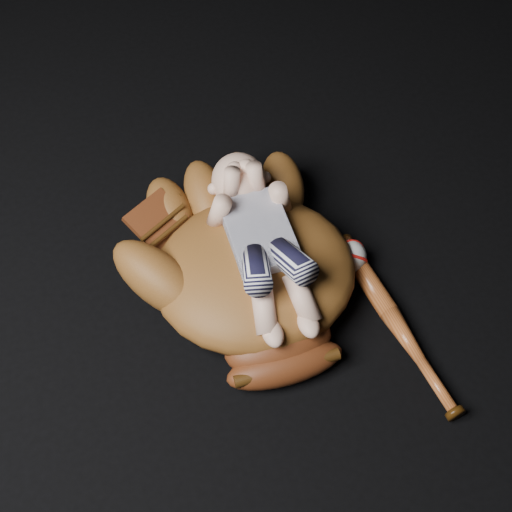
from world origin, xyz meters
name	(u,v)px	position (x,y,z in m)	size (l,w,h in m)	color
baseball_glove	(254,266)	(0.05, 0.13, 0.09)	(0.48, 0.55, 0.17)	#5E3514
newborn_baby	(264,243)	(0.06, 0.13, 0.14)	(0.19, 0.40, 0.16)	#DDAA8E
baseball_bat	(396,322)	(0.27, -0.03, 0.02)	(0.04, 0.42, 0.04)	#9C491E
baseball	(349,257)	(0.24, 0.13, 0.03)	(0.07, 0.07, 0.07)	silver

